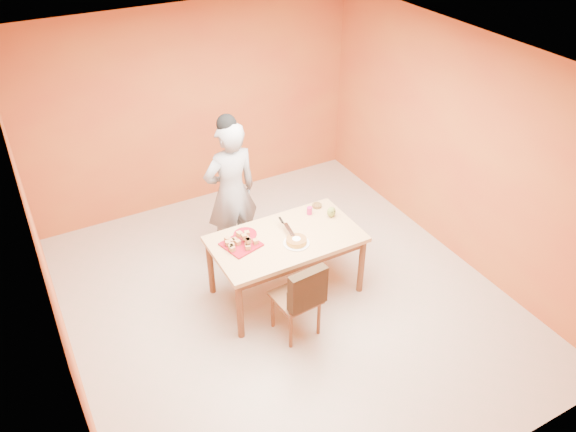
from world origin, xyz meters
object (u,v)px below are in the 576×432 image
person (231,193)px  magenta_glass (309,211)px  sponge_cake (296,241)px  egg_ornament (331,212)px  dining_chair (297,297)px  dining_table (286,244)px  pastry_platter (241,244)px  checker_tin (317,206)px  red_dinner_plate (245,234)px

person → magenta_glass: 0.94m
sponge_cake → egg_ornament: size_ratio=1.70×
dining_chair → magenta_glass: size_ratio=10.53×
dining_table → pastry_platter: bearing=167.8°
dining_chair → checker_tin: dining_chair is taller
person → red_dinner_plate: size_ratio=7.13×
dining_chair → checker_tin: size_ratio=8.35×
dining_table → magenta_glass: 0.54m
dining_chair → red_dinner_plate: (-0.16, 0.85, 0.28)m
dining_table → egg_ornament: 0.66m
dining_table → checker_tin: checker_tin is taller
egg_ornament → checker_tin: bearing=89.1°
dining_table → pastry_platter: (-0.48, 0.10, 0.10)m
pastry_platter → red_dinner_plate: (0.11, 0.15, -0.00)m
dining_table → magenta_glass: magenta_glass is taller
person → egg_ornament: person is taller
pastry_platter → magenta_glass: 0.94m
pastry_platter → red_dinner_plate: pastry_platter is taller
dining_table → person: person is taller
pastry_platter → egg_ornament: bearing=-0.2°
sponge_cake → magenta_glass: size_ratio=2.47×
egg_ornament → checker_tin: size_ratio=1.15×
sponge_cake → egg_ornament: bearing=23.0°
sponge_cake → checker_tin: (0.55, 0.50, -0.02)m
red_dinner_plate → checker_tin: 0.96m
egg_ornament → dining_table: bearing=179.5°
pastry_platter → checker_tin: 1.10m
dining_table → sponge_cake: (0.04, -0.15, 0.13)m
person → magenta_glass: person is taller
person → red_dinner_plate: bearing=74.8°
dining_chair → egg_ornament: dining_chair is taller
red_dinner_plate → magenta_glass: 0.81m
person → sponge_cake: bearing=100.9°
dining_table → dining_chair: bearing=-108.6°
checker_tin → magenta_glass: bearing=-150.5°
sponge_cake → egg_ornament: egg_ornament is taller
dining_table → checker_tin: 0.70m
dining_table → sponge_cake: sponge_cake is taller
egg_ornament → magenta_glass: size_ratio=1.45×
pastry_platter → magenta_glass: magenta_glass is taller
red_dinner_plate → checker_tin: (0.96, 0.10, 0.01)m
sponge_cake → magenta_glass: 0.58m
checker_tin → red_dinner_plate: bearing=-174.0°
red_dinner_plate → magenta_glass: bearing=1.1°
person → pastry_platter: (-0.25, -0.80, -0.13)m
egg_ornament → red_dinner_plate: bearing=162.0°
magenta_glass → pastry_platter: bearing=-170.1°
sponge_cake → checker_tin: sponge_cake is taller
sponge_cake → checker_tin: size_ratio=1.96×
egg_ornament → magenta_glass: egg_ornament is taller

